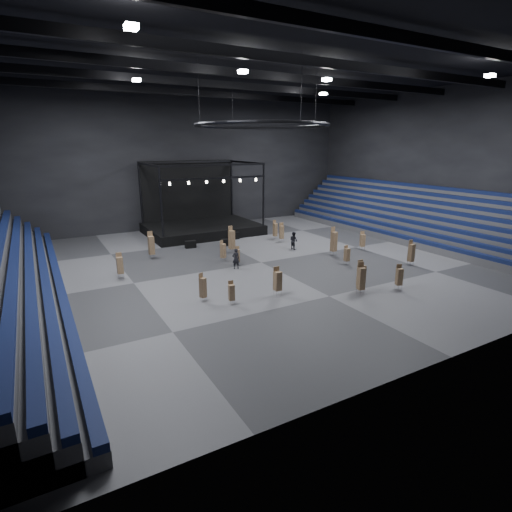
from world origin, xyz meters
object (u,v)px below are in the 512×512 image
chair_stack_7 (120,265)px  chair_stack_4 (282,232)px  chair_stack_8 (363,240)px  chair_stack_16 (151,245)px  chair_stack_0 (232,239)px  chair_stack_13 (361,275)px  chair_stack_10 (399,276)px  crew_member (294,241)px  flight_case_left (190,244)px  stage (200,222)px  chair_stack_14 (237,255)px  chair_stack_6 (361,278)px  chair_stack_9 (203,287)px  chair_stack_2 (275,229)px  flight_case_right (234,236)px  chair_stack_12 (411,252)px  chair_stack_15 (223,250)px  chair_stack_1 (278,280)px  flight_case_mid (226,242)px  chair_stack_3 (347,254)px  chair_stack_11 (231,292)px  man_center (236,259)px  chair_stack_5 (334,241)px

chair_stack_7 → chair_stack_4: bearing=16.5°
chair_stack_8 → chair_stack_16: chair_stack_16 is taller
chair_stack_0 → chair_stack_13: chair_stack_0 is taller
chair_stack_4 → chair_stack_10: (-0.59, -18.34, -0.13)m
chair_stack_8 → crew_member: (-6.41, 4.07, -0.15)m
flight_case_left → chair_stack_13: size_ratio=0.48×
stage → crew_member: 14.63m
chair_stack_0 → chair_stack_14: 4.67m
chair_stack_0 → chair_stack_7: chair_stack_0 is taller
chair_stack_4 → chair_stack_6: (-4.07, -17.67, 0.11)m
chair_stack_9 → crew_member: bearing=9.0°
flight_case_left → chair_stack_2: size_ratio=0.51×
chair_stack_2 → chair_stack_7: bearing=-162.7°
flight_case_right → chair_stack_16: bearing=-161.8°
chair_stack_9 → chair_stack_12: chair_stack_12 is taller
chair_stack_15 → chair_stack_16: size_ratio=0.76×
stage → chair_stack_1: size_ratio=6.08×
flight_case_mid → chair_stack_4: (6.51, -1.67, 0.85)m
chair_stack_0 → chair_stack_4: 7.58m
chair_stack_10 → chair_stack_15: chair_stack_15 is taller
flight_case_left → crew_member: 11.66m
chair_stack_2 → chair_stack_6: 19.78m
chair_stack_2 → stage: bearing=128.9°
chair_stack_3 → flight_case_mid: bearing=120.9°
chair_stack_12 → stage: bearing=117.8°
chair_stack_10 → chair_stack_11: 13.70m
flight_case_mid → man_center: (-3.08, -8.62, 0.61)m
chair_stack_14 → crew_member: (8.23, 2.41, -0.01)m
chair_stack_9 → chair_stack_12: 21.09m
stage → flight_case_left: (-4.09, -7.24, -1.04)m
flight_case_right → chair_stack_15: chair_stack_15 is taller
chair_stack_3 → chair_stack_14: bearing=153.8°
chair_stack_0 → chair_stack_6: 16.44m
chair_stack_16 → man_center: size_ratio=1.43×
chair_stack_14 → man_center: bearing=-101.7°
chair_stack_3 → chair_stack_10: chair_stack_10 is taller
flight_case_left → flight_case_right: size_ratio=0.92×
chair_stack_4 → man_center: (-9.59, -6.95, -0.25)m
chair_stack_10 → man_center: size_ratio=1.06×
chair_stack_1 → flight_case_left: bearing=92.5°
flight_case_right → chair_stack_4: size_ratio=0.57×
chair_stack_6 → chair_stack_12: bearing=32.3°
flight_case_right → chair_stack_4: (4.41, -4.08, 0.79)m
chair_stack_4 → chair_stack_1: bearing=-103.7°
chair_stack_5 → chair_stack_8: size_ratio=1.44×
chair_stack_2 → chair_stack_8: 10.83m
chair_stack_2 → chair_stack_9: 21.36m
stage → chair_stack_12: bearing=-63.2°
chair_stack_8 → chair_stack_2: bearing=143.6°
chair_stack_7 → chair_stack_14: bearing=-4.4°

